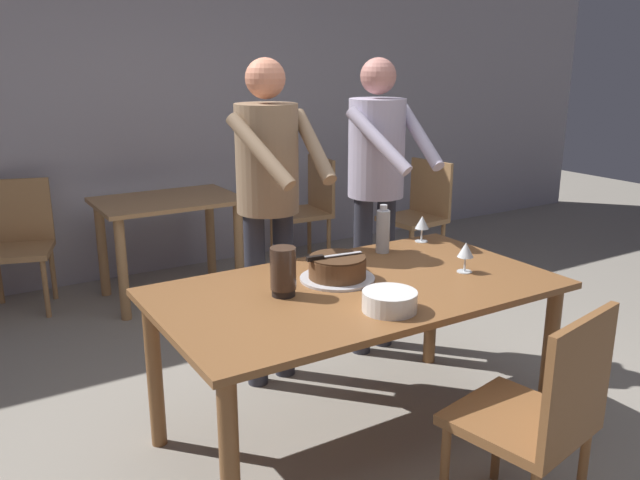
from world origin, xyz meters
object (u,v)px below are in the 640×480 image
Objects in this scene: water_bottle at (383,231)px; background_chair_1 at (19,240)px; cake_on_platter at (337,269)px; background_chair_2 at (308,206)px; plate_stack at (390,301)px; chair_near_side at (539,414)px; main_dining_table at (357,306)px; cake_knife at (323,257)px; person_standing_beside at (377,175)px; background_chair_0 at (419,211)px; person_cutting_cake at (269,188)px; background_table at (169,221)px; hurricane_lamp at (283,271)px; wine_glass_near at (422,223)px; wine_glass_far at (466,251)px.

water_bottle is 0.28× the size of background_chair_1.
cake_on_platter is 0.38× the size of background_chair_2.
plate_stack is 0.24× the size of chair_near_side.
main_dining_table is 7.07× the size of water_bottle.
cake_on_platter is at bearing -6.86° from cake_knife.
person_standing_beside reaches higher than chair_near_side.
cake_knife reaches higher than cake_on_platter.
chair_near_side is 1.00× the size of background_chair_0.
background_table is (-0.03, 1.55, -0.50)m from person_cutting_cake.
cake_on_platter is at bearing 103.05° from chair_near_side.
chair_near_side is (-0.20, -1.22, -0.37)m from water_bottle.
hurricane_lamp is (-0.23, -0.06, -0.01)m from cake_knife.
background_table is 1.03m from background_chair_1.
main_dining_table is 1.96× the size of background_chair_0.
main_dining_table is 12.27× the size of wine_glass_near.
wine_glass_near is 1.41m from chair_near_side.
chair_near_side is 3.13m from background_table.
wine_glass_far is 0.91m from chair_near_side.
cake_knife is 2.68m from background_chair_1.
plate_stack is 0.13× the size of person_cutting_cake.
plate_stack is at bearing -100.63° from main_dining_table.
background_table is 1.11× the size of background_chair_2.
cake_knife is 1.23× the size of plate_stack.
person_standing_beside is 1.91× the size of background_chair_1.
background_chair_2 is at bearing 69.41° from water_bottle.
cake_knife is at bearing -93.13° from person_cutting_cake.
person_cutting_cake is 2.22m from background_chair_1.
wine_glass_near is at bearing 72.02° from wine_glass_far.
hurricane_lamp is (-0.87, 0.17, 0.00)m from wine_glass_far.
person_standing_beside is 1.91× the size of background_chair_0.
background_table is at bearing 91.97° from cake_on_platter.
wine_glass_far is 0.58× the size of water_bottle.
background_table is (-0.11, 2.25, -0.08)m from main_dining_table.
water_bottle is at bearing 24.52° from cake_knife.
plate_stack is 0.24× the size of background_chair_0.
water_bottle is at bearing -135.24° from background_chair_0.
wine_glass_far is 0.16× the size of background_chair_0.
chair_near_side and background_chair_1 have the same top height.
person_standing_beside is at bearing 42.83° from cake_on_platter.
hurricane_lamp is 0.12× the size of person_cutting_cake.
cake_on_platter is 1.55× the size of plate_stack.
wine_glass_near is at bearing -66.50° from background_table.
person_standing_beside is 1.91× the size of chair_near_side.
cake_knife is (-0.07, 0.01, 0.06)m from cake_on_platter.
background_chair_1 is at bearing 176.96° from background_chair_2.
person_cutting_cake is at bearing 95.88° from main_dining_table.
wine_glass_far is 0.48m from water_bottle.
wine_glass_far is (0.57, -0.22, 0.05)m from cake_on_platter.
background_chair_2 is (1.20, 2.47, -0.16)m from main_dining_table.
main_dining_table is at bearing -115.82° from background_chair_2.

